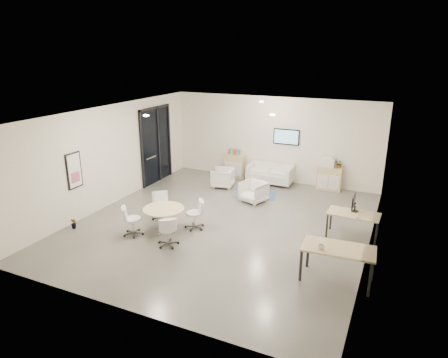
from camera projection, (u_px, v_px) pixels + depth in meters
room_shell at (224, 171)px, 11.17m from camera, size 9.60×10.60×4.80m
glass_door at (156, 143)px, 14.94m from camera, size 0.09×1.90×2.85m
artwork at (74, 171)px, 11.38m from camera, size 0.05×0.54×1.04m
wall_tv at (286, 137)px, 14.78m from camera, size 0.98×0.06×0.58m
ceiling_spots at (230, 110)px, 11.48m from camera, size 3.14×4.14×0.03m
sideboard_left at (235, 166)px, 15.80m from camera, size 0.80×0.41×0.90m
sideboard_right at (329, 178)px, 14.34m from camera, size 0.86×0.42×0.86m
books at (234, 152)px, 15.64m from camera, size 0.46×0.14×0.22m
printer at (328, 162)px, 14.20m from camera, size 0.52×0.43×0.36m
loveseat at (270, 174)px, 15.06m from camera, size 1.69×0.88×0.63m
blue_rug at (255, 194)px, 13.99m from camera, size 1.63×1.29×0.01m
armchair_left at (223, 177)px, 14.64m from camera, size 0.83×0.87×0.77m
armchair_right at (253, 191)px, 13.20m from camera, size 0.93×0.90×0.76m
desk_rear at (353, 216)px, 10.62m from camera, size 1.36×0.71×0.70m
desk_front at (338, 251)px, 8.56m from camera, size 1.58×0.86×0.80m
monitor at (354, 203)px, 10.67m from camera, size 0.20×0.50×0.44m
round_table at (164, 211)px, 10.96m from camera, size 1.13×1.13×0.69m
meeting_chairs at (164, 218)px, 11.02m from camera, size 2.14×2.14×0.82m
plant_cabinet at (339, 165)px, 14.03m from camera, size 0.37×0.39×0.24m
plant_floor at (74, 226)px, 11.30m from camera, size 0.24×0.35×0.14m
cup at (321, 246)px, 8.47m from camera, size 0.14×0.12×0.12m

